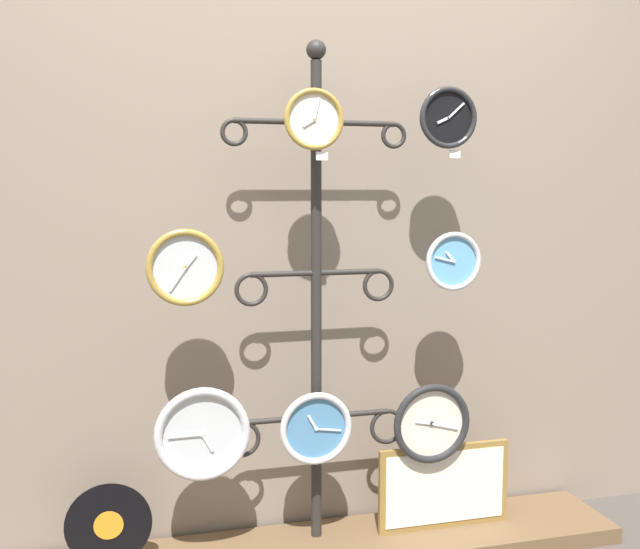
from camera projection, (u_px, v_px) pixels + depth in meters
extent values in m
cube|color=gray|center=(305.00, 161.00, 2.69)|extent=(4.40, 0.04, 2.80)
cylinder|color=#282623|center=(316.00, 548.00, 2.70)|extent=(0.33, 0.33, 0.02)
cylinder|color=#282623|center=(316.00, 312.00, 2.60)|extent=(0.04, 0.04, 1.71)
sphere|color=#282623|center=(316.00, 50.00, 2.50)|extent=(0.07, 0.07, 0.07)
cylinder|color=#282623|center=(276.00, 121.00, 2.49)|extent=(0.28, 0.02, 0.02)
torus|color=#282623|center=(234.00, 132.00, 2.46)|extent=(0.09, 0.02, 0.09)
cylinder|color=#282623|center=(356.00, 123.00, 2.56)|extent=(0.28, 0.02, 0.02)
torus|color=#282623|center=(394.00, 135.00, 2.60)|extent=(0.09, 0.02, 0.09)
cylinder|color=#282623|center=(284.00, 274.00, 2.55)|extent=(0.23, 0.02, 0.02)
torus|color=#282623|center=(251.00, 290.00, 2.53)|extent=(0.12, 0.02, 0.12)
cylinder|color=#282623|center=(348.00, 272.00, 2.61)|extent=(0.23, 0.02, 0.02)
torus|color=#282623|center=(378.00, 285.00, 2.65)|extent=(0.12, 0.02, 0.12)
cylinder|color=#282623|center=(280.00, 420.00, 2.61)|extent=(0.27, 0.02, 0.02)
torus|color=#282623|center=(242.00, 439.00, 2.58)|extent=(0.13, 0.02, 0.13)
cylinder|color=#282623|center=(352.00, 414.00, 2.67)|extent=(0.27, 0.02, 0.02)
torus|color=#282623|center=(387.00, 426.00, 2.72)|extent=(0.13, 0.02, 0.13)
cylinder|color=silver|center=(313.00, 120.00, 2.42)|extent=(0.18, 0.02, 0.18)
torus|color=#A58438|center=(314.00, 119.00, 2.40)|extent=(0.20, 0.02, 0.20)
cylinder|color=#A58438|center=(314.00, 119.00, 2.40)|extent=(0.01, 0.01, 0.01)
cube|color=silver|center=(309.00, 123.00, 2.40)|extent=(0.04, 0.00, 0.03)
cube|color=silver|center=(317.00, 108.00, 2.40)|extent=(0.02, 0.00, 0.07)
cylinder|color=black|center=(447.00, 118.00, 2.56)|extent=(0.19, 0.02, 0.19)
torus|color=#262628|center=(449.00, 118.00, 2.55)|extent=(0.21, 0.02, 0.21)
cylinder|color=#262628|center=(449.00, 118.00, 2.55)|extent=(0.01, 0.01, 0.01)
cube|color=silver|center=(443.00, 120.00, 2.54)|extent=(0.05, 0.00, 0.03)
cube|color=silver|center=(457.00, 110.00, 2.55)|extent=(0.06, 0.00, 0.06)
cylinder|color=silver|center=(185.00, 267.00, 2.37)|extent=(0.22, 0.02, 0.22)
torus|color=#A58438|center=(185.00, 268.00, 2.35)|extent=(0.25, 0.02, 0.25)
cylinder|color=#A58438|center=(185.00, 268.00, 2.36)|extent=(0.01, 0.01, 0.01)
cube|color=silver|center=(191.00, 261.00, 2.36)|extent=(0.04, 0.00, 0.05)
cube|color=silver|center=(178.00, 279.00, 2.35)|extent=(0.06, 0.00, 0.08)
cylinder|color=#60A8DB|center=(452.00, 261.00, 2.61)|extent=(0.19, 0.02, 0.19)
torus|color=silver|center=(454.00, 261.00, 2.60)|extent=(0.21, 0.02, 0.21)
cylinder|color=silver|center=(454.00, 261.00, 2.60)|extent=(0.01, 0.01, 0.01)
cube|color=silver|center=(450.00, 257.00, 2.59)|extent=(0.04, 0.00, 0.04)
cube|color=silver|center=(445.00, 259.00, 2.58)|extent=(0.07, 0.00, 0.02)
cylinder|color=silver|center=(202.00, 433.00, 2.45)|extent=(0.29, 0.02, 0.29)
torus|color=silver|center=(203.00, 434.00, 2.43)|extent=(0.31, 0.03, 0.31)
cylinder|color=silver|center=(203.00, 434.00, 2.43)|extent=(0.02, 0.01, 0.02)
cube|color=silver|center=(208.00, 443.00, 2.44)|extent=(0.04, 0.00, 0.07)
cube|color=silver|center=(185.00, 436.00, 2.42)|extent=(0.11, 0.00, 0.01)
cylinder|color=#4C84B2|center=(315.00, 427.00, 2.56)|extent=(0.23, 0.02, 0.23)
torus|color=silver|center=(316.00, 429.00, 2.55)|extent=(0.25, 0.02, 0.25)
cylinder|color=silver|center=(316.00, 429.00, 2.55)|extent=(0.01, 0.01, 0.01)
cube|color=silver|center=(312.00, 422.00, 2.54)|extent=(0.03, 0.00, 0.05)
cube|color=silver|center=(329.00, 430.00, 2.56)|extent=(0.09, 0.00, 0.02)
cylinder|color=silver|center=(430.00, 422.00, 2.68)|extent=(0.26, 0.02, 0.26)
torus|color=#262628|center=(432.00, 424.00, 2.66)|extent=(0.29, 0.03, 0.29)
cylinder|color=#262628|center=(432.00, 424.00, 2.66)|extent=(0.02, 0.01, 0.02)
cube|color=silver|center=(424.00, 423.00, 2.65)|extent=(0.06, 0.00, 0.02)
cube|color=silver|center=(445.00, 426.00, 2.68)|extent=(0.10, 0.00, 0.03)
cylinder|color=black|center=(109.00, 525.00, 2.46)|extent=(0.28, 0.01, 0.28)
cylinder|color=orange|center=(109.00, 525.00, 2.45)|extent=(0.10, 0.00, 0.10)
cube|color=olive|center=(444.00, 486.00, 2.74)|extent=(0.51, 0.02, 0.31)
cube|color=white|center=(445.00, 487.00, 2.73)|extent=(0.46, 0.00, 0.27)
cube|color=white|center=(322.00, 156.00, 2.43)|extent=(0.04, 0.00, 0.03)
cube|color=white|center=(455.00, 154.00, 2.57)|extent=(0.04, 0.00, 0.03)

